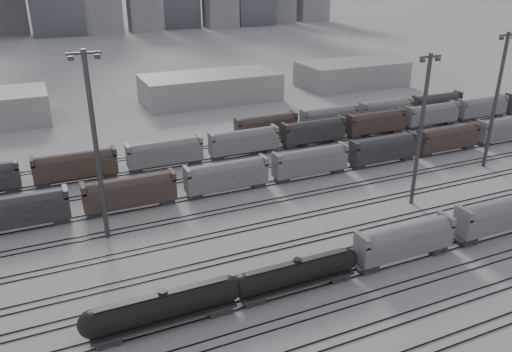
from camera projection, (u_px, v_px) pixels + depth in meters
name	position (u px, v px, depth m)	size (l,w,h in m)	color
ground	(377.00, 272.00, 65.97)	(900.00, 900.00, 0.00)	#B1B1B6
tracks	(311.00, 216.00, 80.66)	(220.00, 71.50, 0.16)	black
tank_car_a	(164.00, 307.00, 55.15)	(18.36, 3.06, 4.54)	black
tank_car_b	(297.00, 273.00, 61.49)	(17.29, 2.88, 4.27)	black
hopper_car_a	(405.00, 240.00, 67.37)	(14.82, 2.94, 5.30)	black
hopper_car_b	(500.00, 214.00, 73.95)	(15.62, 3.10, 5.59)	black
light_mast_b	(96.00, 144.00, 68.83)	(4.42, 0.71, 27.60)	#3C3C3F
light_mast_c	(421.00, 128.00, 80.00)	(4.03, 0.65, 25.20)	#3C3C3F
light_mast_d	(496.00, 99.00, 95.38)	(4.21, 0.67, 26.32)	#3C3C3F
bg_string_near	(310.00, 163.00, 94.80)	(151.00, 3.00, 5.60)	gray
bg_string_mid	(313.00, 133.00, 112.02)	(151.00, 3.00, 5.60)	black
bg_string_far	(358.00, 115.00, 125.32)	(66.00, 3.00, 5.60)	#4A382F
warehouse_mid	(210.00, 88.00, 148.08)	(40.00, 18.00, 8.00)	#959598
warehouse_right	(352.00, 74.00, 166.86)	(35.00, 18.00, 8.00)	#959598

